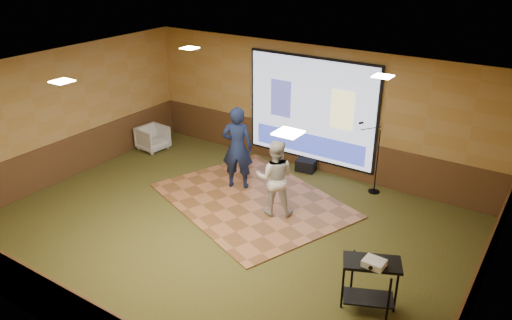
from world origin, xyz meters
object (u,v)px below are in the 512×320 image
Objects in this scene: projector at (374,263)px; mic_stand at (373,171)px; av_table at (371,277)px; projector_screen at (311,111)px; banquet_chair at (153,138)px; dance_floor at (252,200)px; player_right at (275,178)px; duffel_bag at (306,166)px; player_left at (237,148)px.

projector is 4.10m from mic_stand.
av_table is 0.35m from projector.
projector_screen is 4.34m from banquet_chair.
player_right reaches higher than dance_floor.
player_left is at bearing -118.73° from duffel_bag.
banquet_chair is at bearing 166.38° from dance_floor.
projector_screen reaches higher than duffel_bag.
dance_floor is at bearing -44.27° from player_right.
banquet_chair is at bearing -165.46° from duffel_bag.
player_right is (0.68, -0.20, 0.81)m from dance_floor.
projector_screen is 2.61m from dance_floor.
projector is at bearing 126.05° from player_left.
mic_stand reaches higher than banquet_chair.
av_table is at bearing 119.95° from player_right.
mic_stand is at bearing 110.50° from av_table.
player_right is (1.31, -0.56, -0.15)m from player_left.
dance_floor is at bearing -97.62° from banquet_chair.
projector_screen is at bearing 167.20° from mic_stand.
banquet_chair is (-4.00, -1.23, -1.15)m from projector_screen.
player_right is 1.00× the size of mic_stand.
projector is at bearing -29.99° from dance_floor.
projector_screen is 2.09× the size of player_right.
projector_screen reaches higher than dance_floor.
duffel_bag is at bearing -106.64° from player_right.
mic_stand is (2.61, 1.47, -0.47)m from player_left.
duffel_bag is (-3.18, 3.94, -0.79)m from projector.
player_right is 3.18m from av_table.
banquet_chair is (-7.16, 2.80, -0.28)m from av_table.
player_left is at bearing 150.67° from av_table.
player_left is 3.27m from banquet_chair.
projector is (0.06, -0.09, 0.33)m from av_table.
projector_screen is 1.77× the size of player_left.
projector_screen reaches higher than projector.
player_right is at bearing 132.86° from player_left.
banquet_chair is 1.56× the size of duffel_bag.
duffel_bag is (0.25, 1.96, 0.13)m from dance_floor.
player_right is 2.44m from mic_stand.
av_table reaches higher than banquet_chair.
projector_screen is 2.09× the size of mic_stand.
mic_stand is 5.84m from banquet_chair.
dance_floor is 4.07m from projector.
banquet_chair is at bearing -162.88° from projector_screen.
projector_screen is 5.26m from projector.
banquet_chair is (-4.46, 1.12, -0.50)m from player_right.
mic_stand is 2.24× the size of banquet_chair.
banquet_chair reaches higher than dance_floor.
player_right reaches higher than projector.
dance_floor is 1.08m from player_right.
av_table is (3.16, -4.04, -0.87)m from projector_screen.
projector is at bearing -58.29° from av_table.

